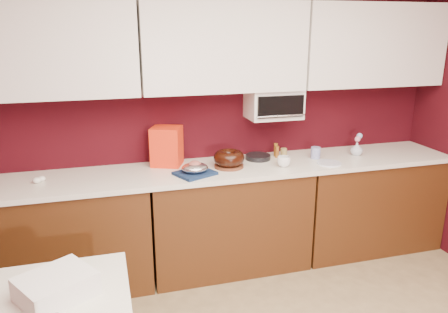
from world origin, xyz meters
name	(u,v)px	position (x,y,z in m)	size (l,w,h in m)	color
wall_back	(218,118)	(0.00, 2.25, 1.25)	(4.00, 0.02, 2.50)	#38070E
base_cabinet_left	(63,239)	(-1.33, 1.94, 0.43)	(1.31, 0.58, 0.86)	#46240E
base_cabinet_center	(228,219)	(0.00, 1.94, 0.43)	(1.31, 0.58, 0.86)	#46240E
base_cabinet_right	(365,203)	(1.33, 1.94, 0.43)	(1.31, 0.58, 0.86)	#46240E
countertop	(228,169)	(0.00, 1.94, 0.88)	(4.00, 0.62, 0.04)	silver
upper_cabinet_left	(43,49)	(-1.33, 2.08, 1.85)	(1.31, 0.33, 0.70)	white
upper_cabinet_center	(223,47)	(0.00, 2.08, 1.85)	(1.31, 0.33, 0.70)	white
upper_cabinet_right	(371,45)	(1.33, 2.08, 1.85)	(1.31, 0.33, 0.70)	white
toaster_oven	(274,103)	(0.45, 2.10, 1.38)	(0.45, 0.30, 0.25)	white
toaster_oven_door	(281,107)	(0.45, 1.94, 1.38)	(0.40, 0.02, 0.18)	black
toaster_oven_handle	(281,116)	(0.45, 1.93, 1.30)	(0.02, 0.02, 0.42)	silver
cake_base	(229,166)	(0.00, 1.92, 0.91)	(0.24, 0.24, 0.02)	brown
bundt_cake	(229,158)	(0.00, 1.92, 0.98)	(0.25, 0.25, 0.10)	black
navy_towel	(195,173)	(-0.31, 1.82, 0.91)	(0.28, 0.24, 0.02)	#132548
foil_ham_nest	(195,168)	(-0.31, 1.82, 0.96)	(0.21, 0.18, 0.08)	silver
roasted_ham	(195,165)	(-0.31, 1.82, 0.98)	(0.10, 0.09, 0.07)	#A7564C
pandoro_box	(167,146)	(-0.47, 2.13, 1.06)	(0.23, 0.21, 0.32)	red
dark_pan	(258,157)	(0.31, 2.07, 0.92)	(0.22, 0.22, 0.04)	black
coffee_mug	(284,161)	(0.44, 1.81, 0.95)	(0.09, 0.09, 0.10)	white
blue_jar	(316,153)	(0.80, 1.96, 0.95)	(0.08, 0.08, 0.10)	navy
flower_vase	(357,148)	(1.20, 1.95, 0.97)	(0.09, 0.09, 0.13)	silver
flower_pink	(358,139)	(1.20, 1.95, 1.05)	(0.05, 0.05, 0.05)	pink
flower_blue	(359,136)	(1.23, 1.97, 1.07)	(0.05, 0.05, 0.05)	#81A4CF
china_plate	(329,163)	(0.84, 1.78, 0.91)	(0.20, 0.20, 0.01)	white
amber_bottle	(277,152)	(0.49, 2.08, 0.95)	(0.03, 0.03, 0.10)	brown
paper_cup	(284,153)	(0.54, 2.05, 0.94)	(0.06, 0.06, 0.08)	olive
egg_left	(37,180)	(-1.46, 1.94, 0.92)	(0.06, 0.05, 0.05)	white
egg_right	(42,179)	(-1.43, 1.97, 0.92)	(0.05, 0.04, 0.04)	white
newspaper_stack	(56,286)	(-1.24, 0.64, 0.81)	(0.33, 0.27, 0.12)	white
amber_bottle_tall	(276,150)	(0.49, 2.12, 0.96)	(0.03, 0.03, 0.12)	brown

